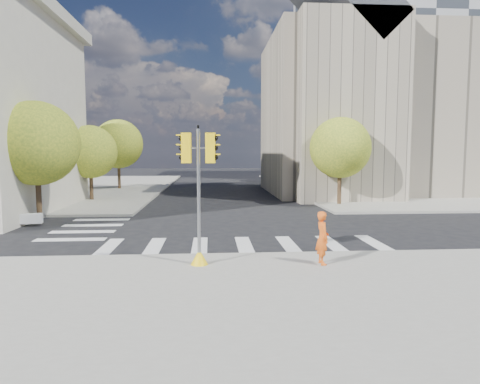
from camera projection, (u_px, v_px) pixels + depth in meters
name	position (u px, v px, depth m)	size (l,w,h in m)	color
ground	(243.00, 235.00, 19.40)	(160.00, 160.00, 0.00)	black
sidewalk_near	(285.00, 339.00, 8.47)	(30.00, 14.00, 0.15)	gray
sidewalk_far_right	(407.00, 186.00, 46.59)	(28.00, 40.00, 0.15)	gray
sidewalk_far_left	(30.00, 188.00, 43.84)	(28.00, 40.00, 0.15)	gray
civic_building	(398.00, 113.00, 38.78)	(26.00, 16.00, 19.39)	#A29580
office_tower	(374.00, 73.00, 61.22)	(20.00, 18.00, 30.00)	#9EA0A3
tree_lw_near	(36.00, 144.00, 22.26)	(4.40, 4.40, 6.41)	#382616
tree_lw_mid	(90.00, 152.00, 32.23)	(4.00, 4.00, 5.77)	#382616
tree_lw_far	(118.00, 144.00, 42.09)	(4.80, 4.80, 6.95)	#382616
tree_re_near	(340.00, 148.00, 29.47)	(4.20, 4.20, 6.16)	#382616
tree_re_mid	(303.00, 146.00, 41.36)	(4.60, 4.60, 6.66)	#382616
tree_re_far	(282.00, 151.00, 53.32)	(4.00, 4.00, 5.88)	#382616
lamp_near	(331.00, 141.00, 33.43)	(0.35, 0.18, 8.11)	black
lamp_far	(296.00, 144.00, 47.33)	(0.35, 0.18, 8.11)	black
traffic_signal	(199.00, 207.00, 13.61)	(1.08, 0.56, 4.46)	yellow
photographer	(322.00, 238.00, 13.76)	(0.63, 0.41, 1.73)	#ED5C16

